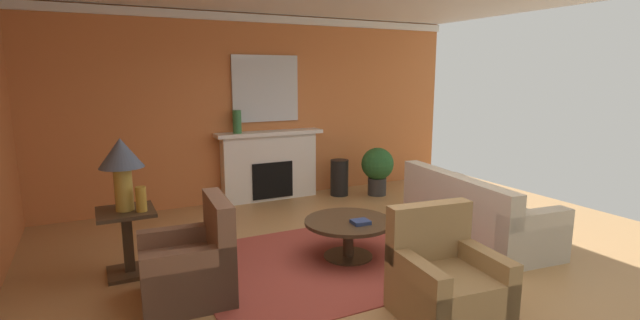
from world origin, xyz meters
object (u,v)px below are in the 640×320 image
Objects in this scene: coffee_table at (348,230)px; potted_plant at (377,167)px; vase_mantel_left at (237,122)px; vase_on_side_table at (141,199)px; sofa at (473,216)px; armchair_facing_fireplace at (445,284)px; side_table at (128,238)px; fireplace at (270,167)px; mantel_mirror at (266,89)px; vase_tall_corner at (339,178)px; table_lamp at (121,160)px; armchair_near_window at (191,267)px.

potted_plant is at bearing 49.76° from coffee_table.
vase_mantel_left is 2.80m from vase_on_side_table.
sofa is 2.19× the size of coffee_table.
sofa is at bearing -52.48° from vase_mantel_left.
armchair_facing_fireplace is 0.95× the size of coffee_table.
vase_mantel_left reaches higher than side_table.
armchair_facing_fireplace is at bearing -42.72° from side_table.
armchair_facing_fireplace reaches higher than side_table.
vase_mantel_left is at bearing 99.43° from coffee_table.
armchair_facing_fireplace is (-0.02, -4.30, -0.24)m from fireplace.
vase_mantel_left is at bearing -174.87° from fireplace.
mantel_mirror is at bearing 88.09° from coffee_table.
mantel_mirror is 3.81m from sofa.
potted_plant is at bearing 87.49° from sofa.
vase_mantel_left is 2.52m from potted_plant.
potted_plant is at bearing 64.37° from armchair_facing_fireplace.
sofa is (1.66, -3.05, -1.55)m from mantel_mirror.
vase_tall_corner is at bearing 29.73° from vase_on_side_table.
table_lamp is 2.05× the size of vase_mantel_left.
armchair_facing_fireplace is 1.14× the size of potted_plant.
vase_tall_corner is at bearing 73.49° from armchair_facing_fireplace.
vase_on_side_table reaches higher than sofa.
armchair_near_window is at bearing -139.18° from vase_tall_corner.
vase_tall_corner is at bearing -8.28° from vase_mantel_left.
armchair_near_window is at bearing -114.97° from vase_mantel_left.
sofa is 2.68m from vase_tall_corner.
potted_plant is (1.86, 2.20, 0.16)m from coffee_table.
sofa reaches higher than coffee_table.
fireplace is 7.01× the size of vase_on_side_table.
vase_tall_corner is 0.75× the size of potted_plant.
vase_on_side_table is at bearing -134.85° from fireplace.
fireplace is 1.89× the size of armchair_near_window.
vase_on_side_table reaches higher than armchair_near_window.
mantel_mirror is 3.27m from coffee_table.
sofa is 1.77m from coffee_table.
armchair_facing_fireplace is at bearing -140.98° from sofa.
armchair_facing_fireplace is at bearing -82.85° from vase_mantel_left.
vase_tall_corner is 2.43× the size of vase_on_side_table.
fireplace is at bearing 165.62° from vase_tall_corner.
table_lamp is 1.20× the size of vase_tall_corner.
side_table reaches higher than vase_tall_corner.
side_table is at bearing 163.84° from coffee_table.
vase_mantel_left is at bearing 171.72° from vase_tall_corner.
coffee_table is at bearing -92.00° from fireplace.
fireplace is at bearing 161.98° from potted_plant.
armchair_facing_fireplace is (1.88, -1.35, 0.00)m from armchair_near_window.
table_lamp is 2.76m from vase_mantel_left.
coffee_table is (-0.10, -2.78, -0.21)m from fireplace.
potted_plant is at bearing -12.78° from vase_mantel_left.
fireplace is 3.25m from table_lamp.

